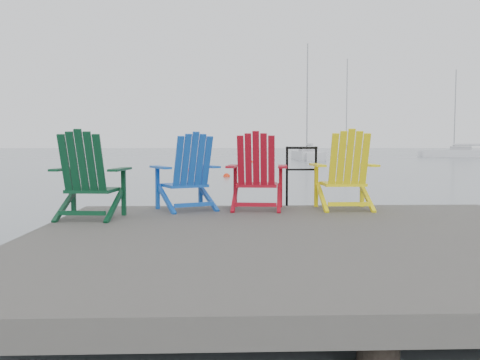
{
  "coord_description": "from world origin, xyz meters",
  "views": [
    {
      "loc": [
        -0.95,
        -5.19,
        1.43
      ],
      "look_at": [
        -0.66,
        3.07,
        0.85
      ],
      "focal_mm": 38.0,
      "sensor_mm": 36.0,
      "label": 1
    }
  ],
  "objects_px": {
    "sailboat_mid": "(346,153)",
    "chair_green": "(89,176)",
    "chair_yellow": "(345,171)",
    "sailboat_far": "(458,154)",
    "sailboat_near": "(307,156)",
    "buoy_a": "(227,177)",
    "chair_blue": "(188,172)",
    "buoy_d": "(251,162)",
    "chair_red": "(257,172)",
    "handrail": "(301,170)",
    "buoy_b": "(190,171)"
  },
  "relations": [
    {
      "from": "handrail",
      "to": "chair_yellow",
      "type": "distance_m",
      "value": 0.74
    },
    {
      "from": "buoy_b",
      "to": "chair_green",
      "type": "bearing_deg",
      "value": -89.81
    },
    {
      "from": "chair_blue",
      "to": "buoy_d",
      "type": "height_order",
      "value": "chair_blue"
    },
    {
      "from": "handrail",
      "to": "buoy_b",
      "type": "height_order",
      "value": "handrail"
    },
    {
      "from": "chair_blue",
      "to": "chair_yellow",
      "type": "xyz_separation_m",
      "value": [
        2.24,
        -0.02,
        0.02
      ]
    },
    {
      "from": "chair_yellow",
      "to": "sailboat_near",
      "type": "bearing_deg",
      "value": 81.17
    },
    {
      "from": "chair_blue",
      "to": "chair_red",
      "type": "xyz_separation_m",
      "value": [
        0.98,
        -0.01,
        0.0
      ]
    },
    {
      "from": "sailboat_far",
      "to": "sailboat_near",
      "type": "bearing_deg",
      "value": 148.48
    },
    {
      "from": "sailboat_near",
      "to": "sailboat_far",
      "type": "xyz_separation_m",
      "value": [
        18.95,
        9.94,
        0.0
      ]
    },
    {
      "from": "chair_red",
      "to": "buoy_b",
      "type": "bearing_deg",
      "value": 102.95
    },
    {
      "from": "buoy_b",
      "to": "chair_blue",
      "type": "bearing_deg",
      "value": -86.46
    },
    {
      "from": "chair_red",
      "to": "chair_yellow",
      "type": "distance_m",
      "value": 1.26
    },
    {
      "from": "chair_yellow",
      "to": "chair_green",
      "type": "bearing_deg",
      "value": -167.08
    },
    {
      "from": "handrail",
      "to": "chair_green",
      "type": "distance_m",
      "value": 3.14
    },
    {
      "from": "sailboat_far",
      "to": "buoy_b",
      "type": "height_order",
      "value": "sailboat_far"
    },
    {
      "from": "buoy_d",
      "to": "sailboat_mid",
      "type": "bearing_deg",
      "value": 58.33
    },
    {
      "from": "chair_yellow",
      "to": "sailboat_mid",
      "type": "bearing_deg",
      "value": 76.12
    },
    {
      "from": "sailboat_mid",
      "to": "buoy_d",
      "type": "xyz_separation_m",
      "value": [
        -12.85,
        -20.83,
        -0.35
      ]
    },
    {
      "from": "sailboat_mid",
      "to": "chair_red",
      "type": "bearing_deg",
      "value": -96.46
    },
    {
      "from": "chair_blue",
      "to": "sailboat_near",
      "type": "height_order",
      "value": "sailboat_near"
    },
    {
      "from": "chair_red",
      "to": "buoy_a",
      "type": "distance_m",
      "value": 15.41
    },
    {
      "from": "handrail",
      "to": "sailboat_near",
      "type": "bearing_deg",
      "value": 80.29
    },
    {
      "from": "chair_green",
      "to": "buoy_b",
      "type": "height_order",
      "value": "chair_green"
    },
    {
      "from": "chair_green",
      "to": "sailboat_far",
      "type": "xyz_separation_m",
      "value": [
        28.58,
        50.77,
        -0.69
      ]
    },
    {
      "from": "chair_blue",
      "to": "buoy_d",
      "type": "distance_m",
      "value": 33.53
    },
    {
      "from": "buoy_d",
      "to": "sailboat_far",
      "type": "bearing_deg",
      "value": 33.95
    },
    {
      "from": "sailboat_mid",
      "to": "chair_green",
      "type": "bearing_deg",
      "value": -98.32
    },
    {
      "from": "chair_green",
      "to": "buoy_d",
      "type": "height_order",
      "value": "chair_green"
    },
    {
      "from": "chair_yellow",
      "to": "buoy_b",
      "type": "relative_size",
      "value": 2.96
    },
    {
      "from": "handrail",
      "to": "chair_yellow",
      "type": "bearing_deg",
      "value": -42.06
    },
    {
      "from": "handrail",
      "to": "sailboat_mid",
      "type": "bearing_deg",
      "value": 75.45
    },
    {
      "from": "sailboat_mid",
      "to": "sailboat_far",
      "type": "xyz_separation_m",
      "value": [
        11.77,
        -4.26,
        0.0
      ]
    },
    {
      "from": "sailboat_mid",
      "to": "chair_yellow",
      "type": "bearing_deg",
      "value": -95.21
    },
    {
      "from": "chair_blue",
      "to": "buoy_b",
      "type": "xyz_separation_m",
      "value": [
        -1.25,
        20.15,
        -1.04
      ]
    },
    {
      "from": "buoy_b",
      "to": "chair_yellow",
      "type": "bearing_deg",
      "value": -80.2
    },
    {
      "from": "sailboat_near",
      "to": "sailboat_far",
      "type": "bearing_deg",
      "value": 28.62
    },
    {
      "from": "handrail",
      "to": "chair_green",
      "type": "bearing_deg",
      "value": -155.94
    },
    {
      "from": "sailboat_near",
      "to": "buoy_a",
      "type": "relative_size",
      "value": 35.26
    },
    {
      "from": "chair_blue",
      "to": "buoy_d",
      "type": "bearing_deg",
      "value": 60.74
    },
    {
      "from": "sailboat_near",
      "to": "buoy_a",
      "type": "height_order",
      "value": "sailboat_near"
    },
    {
      "from": "handrail",
      "to": "chair_green",
      "type": "xyz_separation_m",
      "value": [
        -2.86,
        -1.28,
        -0.0
      ]
    },
    {
      "from": "chair_green",
      "to": "sailboat_near",
      "type": "relative_size",
      "value": 0.1
    },
    {
      "from": "handrail",
      "to": "buoy_a",
      "type": "height_order",
      "value": "handrail"
    },
    {
      "from": "chair_red",
      "to": "chair_yellow",
      "type": "bearing_deg",
      "value": 6.43
    },
    {
      "from": "chair_green",
      "to": "sailboat_near",
      "type": "bearing_deg",
      "value": 82.16
    },
    {
      "from": "buoy_d",
      "to": "buoy_b",
      "type": "bearing_deg",
      "value": -106.94
    },
    {
      "from": "buoy_d",
      "to": "chair_red",
      "type": "bearing_deg",
      "value": -93.11
    },
    {
      "from": "chair_green",
      "to": "sailboat_mid",
      "type": "bearing_deg",
      "value": 78.45
    },
    {
      "from": "chair_green",
      "to": "chair_blue",
      "type": "relative_size",
      "value": 1.01
    },
    {
      "from": "handrail",
      "to": "buoy_b",
      "type": "relative_size",
      "value": 2.41
    }
  ]
}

